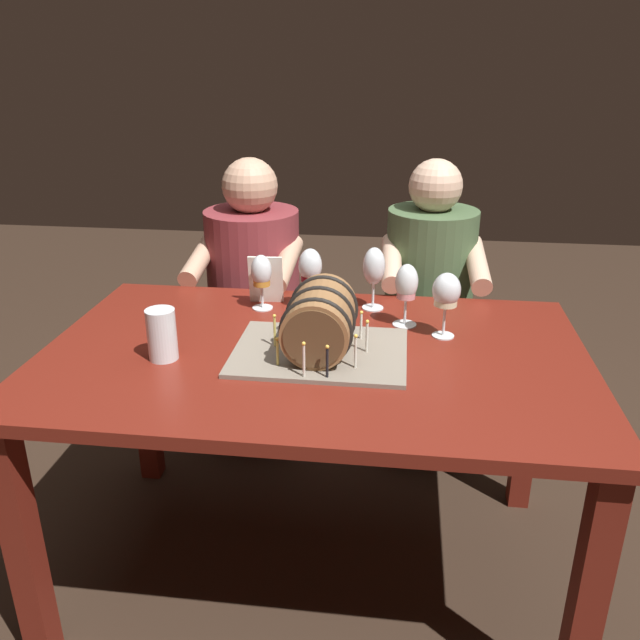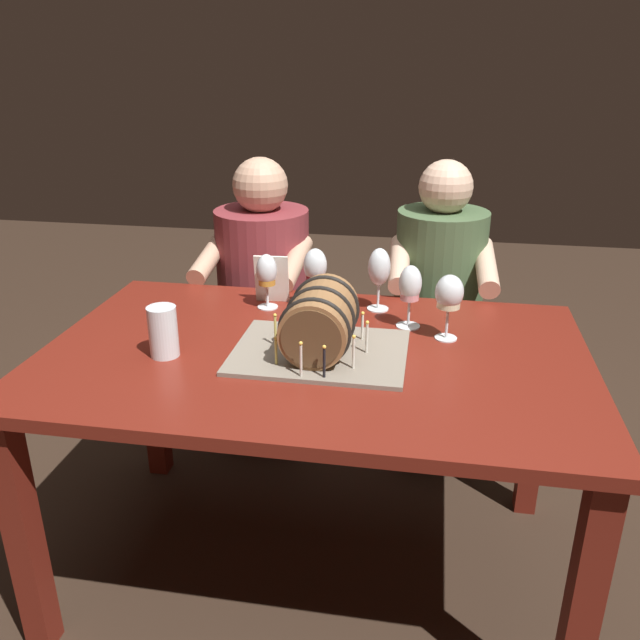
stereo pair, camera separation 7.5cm
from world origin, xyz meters
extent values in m
plane|color=#332319|center=(0.00, 0.00, 0.00)|extent=(8.00, 8.00, 0.00)
cube|color=maroon|center=(0.00, 0.00, 0.74)|extent=(1.49, 0.94, 0.03)
cube|color=maroon|center=(-0.69, -0.41, 0.36)|extent=(0.07, 0.07, 0.72)
cube|color=maroon|center=(0.69, -0.41, 0.36)|extent=(0.07, 0.07, 0.72)
cube|color=maroon|center=(-0.69, 0.41, 0.36)|extent=(0.07, 0.07, 0.72)
cube|color=maroon|center=(0.69, 0.41, 0.36)|extent=(0.07, 0.07, 0.72)
cube|color=gray|center=(0.02, -0.02, 0.76)|extent=(0.47, 0.36, 0.01)
cylinder|color=olive|center=(0.02, -0.02, 0.86)|extent=(0.18, 0.26, 0.18)
cylinder|color=brown|center=(0.02, -0.15, 0.86)|extent=(0.16, 0.00, 0.16)
cylinder|color=brown|center=(0.02, 0.11, 0.86)|extent=(0.16, 0.00, 0.16)
torus|color=black|center=(0.02, -0.11, 0.86)|extent=(0.19, 0.01, 0.19)
torus|color=black|center=(0.02, -0.02, 0.86)|extent=(0.19, 0.01, 0.19)
torus|color=black|center=(0.02, 0.07, 0.86)|extent=(0.19, 0.01, 0.19)
cylinder|color=silver|center=(0.15, -0.01, 0.81)|extent=(0.01, 0.01, 0.08)
sphere|color=#F9C64C|center=(0.15, -0.01, 0.86)|extent=(0.01, 0.01, 0.01)
cylinder|color=silver|center=(0.12, 0.07, 0.80)|extent=(0.01, 0.01, 0.07)
sphere|color=#F9C64C|center=(0.12, 0.07, 0.85)|extent=(0.01, 0.01, 0.01)
cylinder|color=#EAD666|center=(0.06, 0.14, 0.81)|extent=(0.01, 0.01, 0.08)
sphere|color=#F9C64C|center=(0.06, 0.14, 0.85)|extent=(0.01, 0.01, 0.01)
cylinder|color=#D64C47|center=(-0.01, 0.14, 0.80)|extent=(0.01, 0.01, 0.07)
sphere|color=#F9C64C|center=(-0.01, 0.14, 0.84)|extent=(0.01, 0.01, 0.01)
cylinder|color=#D64C47|center=(-0.07, 0.09, 0.81)|extent=(0.01, 0.01, 0.08)
sphere|color=#F9C64C|center=(-0.07, 0.09, 0.85)|extent=(0.01, 0.01, 0.01)
cylinder|color=#EAD666|center=(-0.11, -0.01, 0.81)|extent=(0.01, 0.01, 0.08)
sphere|color=#F9C64C|center=(-0.11, -0.01, 0.86)|extent=(0.01, 0.01, 0.01)
cylinder|color=#EAD666|center=(-0.08, -0.12, 0.80)|extent=(0.01, 0.01, 0.07)
sphere|color=#F9C64C|center=(-0.08, -0.12, 0.84)|extent=(0.01, 0.01, 0.01)
cylinder|color=silver|center=(0.00, -0.18, 0.81)|extent=(0.01, 0.01, 0.08)
sphere|color=#F9C64C|center=(0.00, -0.18, 0.86)|extent=(0.01, 0.01, 0.01)
cylinder|color=black|center=(0.06, -0.17, 0.81)|extent=(0.01, 0.01, 0.08)
sphere|color=#F9C64C|center=(0.06, -0.17, 0.85)|extent=(0.01, 0.01, 0.01)
cylinder|color=silver|center=(0.12, -0.11, 0.81)|extent=(0.01, 0.01, 0.08)
sphere|color=#F9C64C|center=(0.12, -0.11, 0.86)|extent=(0.01, 0.01, 0.01)
cylinder|color=white|center=(-0.21, 0.30, 0.76)|extent=(0.07, 0.07, 0.00)
cylinder|color=white|center=(-0.21, 0.30, 0.79)|extent=(0.01, 0.01, 0.07)
ellipsoid|color=white|center=(-0.21, 0.30, 0.88)|extent=(0.07, 0.07, 0.10)
cylinder|color=#C6842D|center=(-0.21, 0.30, 0.85)|extent=(0.05, 0.05, 0.04)
cylinder|color=white|center=(0.25, 0.21, 0.76)|extent=(0.07, 0.07, 0.00)
cylinder|color=white|center=(0.25, 0.21, 0.80)|extent=(0.01, 0.01, 0.08)
ellipsoid|color=white|center=(0.25, 0.21, 0.89)|extent=(0.07, 0.07, 0.11)
cylinder|color=pink|center=(0.25, 0.21, 0.86)|extent=(0.06, 0.06, 0.04)
cylinder|color=white|center=(0.36, 0.14, 0.76)|extent=(0.06, 0.06, 0.00)
cylinder|color=white|center=(0.36, 0.14, 0.80)|extent=(0.01, 0.01, 0.09)
ellipsoid|color=white|center=(0.36, 0.14, 0.90)|extent=(0.08, 0.08, 0.10)
cylinder|color=beige|center=(0.36, 0.14, 0.87)|extent=(0.07, 0.07, 0.03)
cylinder|color=white|center=(0.14, 0.34, 0.76)|extent=(0.07, 0.07, 0.00)
cylinder|color=white|center=(0.14, 0.34, 0.80)|extent=(0.01, 0.01, 0.08)
ellipsoid|color=white|center=(0.14, 0.34, 0.90)|extent=(0.07, 0.07, 0.12)
cylinder|color=white|center=(-0.05, 0.31, 0.76)|extent=(0.06, 0.06, 0.00)
cylinder|color=white|center=(-0.05, 0.31, 0.80)|extent=(0.01, 0.01, 0.09)
ellipsoid|color=white|center=(-0.05, 0.31, 0.90)|extent=(0.07, 0.07, 0.11)
cylinder|color=maroon|center=(-0.05, 0.31, 0.87)|extent=(0.06, 0.06, 0.04)
cylinder|color=white|center=(-0.39, -0.10, 0.83)|extent=(0.08, 0.08, 0.14)
cylinder|color=#C6842D|center=(-0.39, -0.10, 0.81)|extent=(0.07, 0.07, 0.10)
cylinder|color=white|center=(-0.39, -0.10, 0.86)|extent=(0.07, 0.07, 0.01)
cube|color=silver|center=(-0.20, 0.35, 0.84)|extent=(0.11, 0.04, 0.16)
cube|color=#4C1B1E|center=(-0.34, 0.74, 0.23)|extent=(0.34, 0.32, 0.45)
cylinder|color=maroon|center=(-0.34, 0.74, 0.71)|extent=(0.37, 0.37, 0.52)
sphere|color=tan|center=(-0.34, 0.74, 1.06)|extent=(0.20, 0.20, 0.20)
cylinder|color=tan|center=(-0.18, 0.59, 0.81)|extent=(0.08, 0.31, 0.14)
cylinder|color=tan|center=(-0.50, 0.61, 0.81)|extent=(0.08, 0.31, 0.14)
cube|color=#2A3A24|center=(0.34, 0.74, 0.23)|extent=(0.34, 0.32, 0.45)
cylinder|color=#47603D|center=(0.34, 0.74, 0.72)|extent=(0.34, 0.34, 0.54)
sphere|color=beige|center=(0.34, 0.74, 1.08)|extent=(0.19, 0.19, 0.19)
cylinder|color=beige|center=(0.49, 0.61, 0.83)|extent=(0.08, 0.31, 0.14)
cylinder|color=beige|center=(0.19, 0.59, 0.83)|extent=(0.08, 0.31, 0.14)
camera|label=1|loc=(0.22, -1.62, 1.52)|focal=36.84mm
camera|label=2|loc=(0.30, -1.61, 1.52)|focal=36.84mm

